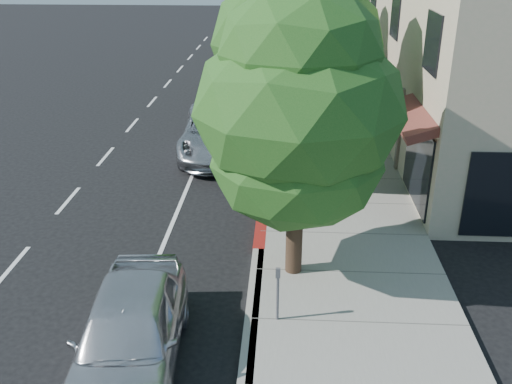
# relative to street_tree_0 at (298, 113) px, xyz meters

# --- Properties ---
(ground) EXTENTS (120.00, 120.00, 0.00)m
(ground) POSITION_rel_street_tree_0_xyz_m (-0.90, 2.00, -4.12)
(ground) COLOR black
(ground) RESTS_ON ground
(sidewalk) EXTENTS (4.60, 56.00, 0.15)m
(sidewalk) POSITION_rel_street_tree_0_xyz_m (1.40, 10.00, -4.05)
(sidewalk) COLOR gray
(sidewalk) RESTS_ON ground
(curb) EXTENTS (0.30, 56.00, 0.15)m
(curb) POSITION_rel_street_tree_0_xyz_m (-0.90, 10.00, -4.05)
(curb) COLOR #9E998E
(curb) RESTS_ON ground
(curb_red_segment) EXTENTS (0.32, 4.00, 0.15)m
(curb_red_segment) POSITION_rel_street_tree_0_xyz_m (-0.90, 3.00, -4.05)
(curb_red_segment) COLOR maroon
(curb_red_segment) RESTS_ON ground
(storefront_building) EXTENTS (10.00, 36.00, 7.00)m
(storefront_building) POSITION_rel_street_tree_0_xyz_m (8.70, 20.00, -0.62)
(storefront_building) COLOR tan
(storefront_building) RESTS_ON ground
(street_tree_0) EXTENTS (4.67, 4.67, 6.85)m
(street_tree_0) POSITION_rel_street_tree_0_xyz_m (0.00, 0.00, 0.00)
(street_tree_0) COLOR black
(street_tree_0) RESTS_ON ground
(street_tree_1) EXTENTS (5.39, 5.39, 7.66)m
(street_tree_1) POSITION_rel_street_tree_0_xyz_m (0.00, 6.00, 0.45)
(street_tree_1) COLOR black
(street_tree_1) RESTS_ON ground
(street_tree_2) EXTENTS (4.34, 4.34, 7.49)m
(street_tree_2) POSITION_rel_street_tree_0_xyz_m (0.00, 12.00, 0.56)
(street_tree_2) COLOR black
(street_tree_2) RESTS_ON ground
(street_tree_3) EXTENTS (5.42, 5.42, 7.54)m
(street_tree_3) POSITION_rel_street_tree_0_xyz_m (0.00, 18.00, 0.35)
(street_tree_3) COLOR black
(street_tree_3) RESTS_ON ground
(cyclist) EXTENTS (0.56, 0.72, 1.74)m
(cyclist) POSITION_rel_street_tree_0_xyz_m (-1.60, 4.47, -3.25)
(cyclist) COLOR silver
(cyclist) RESTS_ON ground
(bicycle) EXTENTS (2.08, 0.86, 1.07)m
(bicycle) POSITION_rel_street_tree_0_xyz_m (-1.43, 5.00, -3.59)
(bicycle) COLOR navy
(bicycle) RESTS_ON ground
(silver_suv) EXTENTS (3.25, 6.42, 1.74)m
(silver_suv) POSITION_rel_street_tree_0_xyz_m (-2.75, 8.72, -3.25)
(silver_suv) COLOR #AEAEB3
(silver_suv) RESTS_ON ground
(dark_sedan) EXTENTS (2.22, 4.94, 1.57)m
(dark_sedan) POSITION_rel_street_tree_0_xyz_m (-3.10, 15.16, -3.34)
(dark_sedan) COLOR #222428
(dark_sedan) RESTS_ON ground
(white_pickup) EXTENTS (3.26, 6.44, 1.79)m
(white_pickup) POSITION_rel_street_tree_0_xyz_m (-2.65, 23.00, -3.23)
(white_pickup) COLOR silver
(white_pickup) RESTS_ON ground
(dark_suv_far) EXTENTS (2.02, 4.51, 1.50)m
(dark_suv_far) POSITION_rel_street_tree_0_xyz_m (-1.40, 27.88, -3.37)
(dark_suv_far) COLOR black
(dark_suv_far) RESTS_ON ground
(near_car_a) EXTENTS (2.31, 4.95, 1.64)m
(near_car_a) POSITION_rel_street_tree_0_xyz_m (-3.10, -3.50, -3.30)
(near_car_a) COLOR silver
(near_car_a) RESTS_ON ground
(pedestrian) EXTENTS (1.03, 0.98, 1.68)m
(pedestrian) POSITION_rel_street_tree_0_xyz_m (0.89, 9.84, -3.13)
(pedestrian) COLOR black
(pedestrian) RESTS_ON sidewalk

